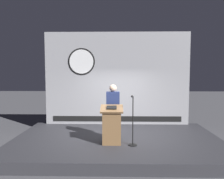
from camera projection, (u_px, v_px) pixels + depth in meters
ground_plane at (117, 147)px, 7.02m from camera, size 40.00×40.00×0.00m
stage_platform at (117, 142)px, 7.00m from camera, size 6.40×4.00×0.30m
banner_display at (116, 79)px, 8.69m from camera, size 5.57×0.12×3.58m
podium at (112, 125)px, 6.38m from camera, size 0.64×0.49×1.10m
speaker_person at (113, 111)px, 6.84m from camera, size 0.40×0.26×1.67m
microphone_stand at (133, 128)px, 6.28m from camera, size 0.24×0.56×1.39m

